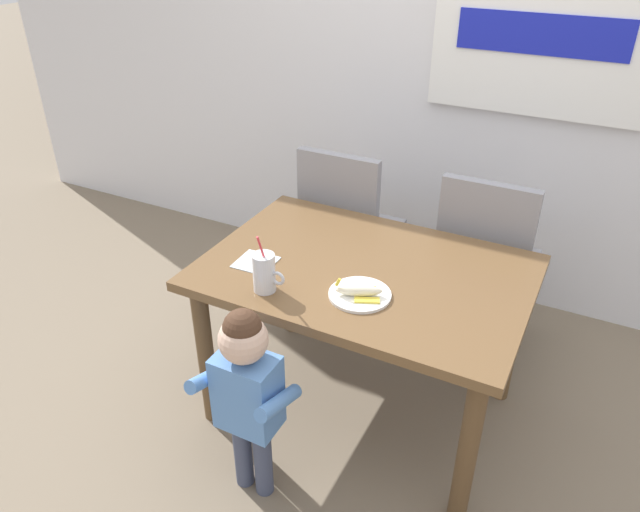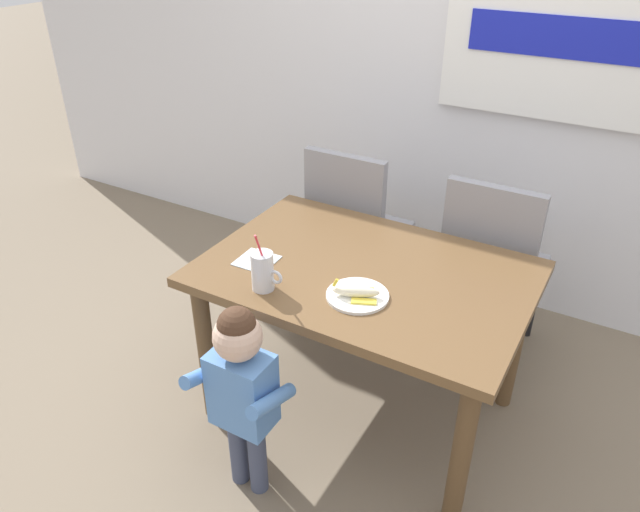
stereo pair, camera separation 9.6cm
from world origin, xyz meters
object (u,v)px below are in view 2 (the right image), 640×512
at_px(dining_table, 365,292).
at_px(peeled_banana, 357,292).
at_px(milk_cup, 263,273).
at_px(snack_plate, 357,296).
at_px(dining_chair_left, 354,225).
at_px(dining_chair_right, 491,261).
at_px(paper_napkin, 257,261).
at_px(toddler_standing, 241,382).

height_order(dining_table, peeled_banana, peeled_banana).
bearing_deg(milk_cup, snack_plate, 20.77).
xyz_separation_m(dining_chair_left, dining_chair_right, (0.71, -0.00, 0.00)).
xyz_separation_m(dining_chair_right, snack_plate, (-0.28, -0.82, 0.20)).
bearing_deg(dining_table, peeled_banana, -73.03).
bearing_deg(dining_chair_left, paper_napkin, 87.57).
relative_size(toddler_standing, peeled_banana, 4.77).
height_order(dining_table, dining_chair_left, dining_chair_left).
height_order(dining_chair_right, toddler_standing, dining_chair_right).
bearing_deg(snack_plate, dining_chair_right, 70.90).
distance_m(dining_chair_right, toddler_standing, 1.33).
bearing_deg(dining_chair_left, toddler_standing, 98.67).
relative_size(dining_table, milk_cup, 5.11).
bearing_deg(dining_table, snack_plate, -72.77).
bearing_deg(dining_chair_right, dining_chair_left, -0.14).
bearing_deg(dining_chair_right, toddler_standing, 66.60).
bearing_deg(snack_plate, toddler_standing, -121.37).
bearing_deg(dining_chair_left, dining_chair_right, 179.86).
height_order(peeled_banana, paper_napkin, peeled_banana).
height_order(dining_table, dining_chair_right, dining_chair_right).
xyz_separation_m(dining_table, snack_plate, (0.06, -0.18, 0.11)).
distance_m(dining_chair_right, snack_plate, 0.89).
xyz_separation_m(toddler_standing, snack_plate, (0.24, 0.40, 0.21)).
bearing_deg(peeled_banana, dining_table, 106.97).
bearing_deg(snack_plate, peeled_banana, -76.68).
relative_size(milk_cup, snack_plate, 1.08).
xyz_separation_m(milk_cup, peeled_banana, (0.33, 0.11, -0.04)).
bearing_deg(paper_napkin, peeled_banana, -4.56).
distance_m(toddler_standing, peeled_banana, 0.52).
bearing_deg(dining_chair_left, snack_plate, 117.64).
xyz_separation_m(dining_chair_left, paper_napkin, (-0.03, -0.80, 0.19)).
distance_m(dining_chair_left, dining_chair_right, 0.71).
distance_m(peeled_banana, paper_napkin, 0.47).
height_order(dining_chair_left, dining_chair_right, same).
relative_size(dining_table, toddler_standing, 1.51).
bearing_deg(snack_plate, milk_cup, -159.23).
relative_size(dining_table, peeled_banana, 7.20).
height_order(dining_chair_left, milk_cup, milk_cup).
distance_m(toddler_standing, paper_napkin, 0.52).
distance_m(dining_chair_left, snack_plate, 0.95).
height_order(dining_table, paper_napkin, paper_napkin).
bearing_deg(peeled_banana, dining_chair_right, 71.38).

